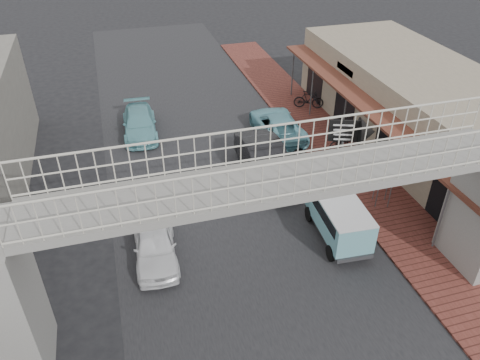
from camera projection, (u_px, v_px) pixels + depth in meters
ground at (240, 232)px, 18.98m from camera, size 120.00×120.00×0.00m
road_strip at (240, 232)px, 18.98m from camera, size 10.00×60.00×0.01m
sidewalk at (351, 169)px, 22.84m from camera, size 3.00×40.00×0.10m
shophouse_row at (427, 112)px, 23.58m from camera, size 7.20×18.00×4.00m
footbridge at (277, 234)px, 14.02m from camera, size 16.40×2.40×6.34m
white_hatchback at (155, 243)px, 17.44m from camera, size 1.76×3.92×1.31m
dark_sedan at (265, 161)px, 21.95m from camera, size 1.78×5.03×1.65m
angkot_curb at (277, 125)px, 25.39m from camera, size 2.30×4.79×1.32m
angkot_far at (140, 123)px, 25.59m from camera, size 1.99×4.41×1.25m
angkot_van at (340, 216)px, 18.11m from camera, size 1.80×3.57×1.71m
motorcycle_near at (343, 140)px, 24.10m from camera, size 1.92×1.06×0.96m
motorcycle_far at (309, 100)px, 28.15m from camera, size 1.84×1.18×1.08m
street_clock at (390, 154)px, 19.04m from camera, size 0.77×0.72×2.99m
arrow_sign at (364, 132)px, 19.99m from camera, size 2.08×1.40×3.44m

